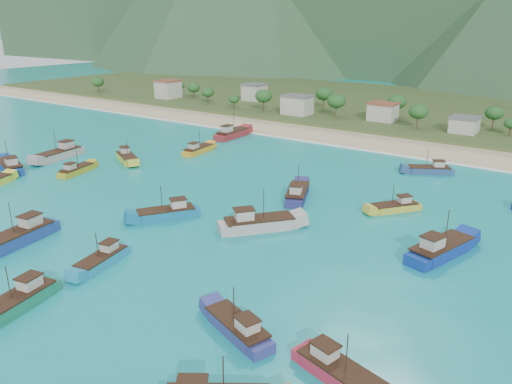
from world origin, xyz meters
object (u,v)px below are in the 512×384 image
Objects in this scene: boat_26 at (238,329)px; boat_30 at (60,155)px; boat_14 at (167,214)px; boat_8 at (76,171)px; boat_23 at (395,208)px; boat_0 at (232,134)px; boat_29 at (18,302)px; boat_22 at (20,237)px; boat_1 at (339,373)px; boat_17 at (297,194)px; boat_10 at (198,150)px; boat_16 at (102,260)px; boat_19 at (430,170)px; boat_9 at (440,250)px; boat_7 at (10,167)px; boat_24 at (258,224)px; boat_3 at (127,158)px.

boat_26 is 86.37m from boat_30.
boat_8 is at bearing 21.93° from boat_14.
boat_23 is 81.47m from boat_30.
boat_0 is 93.40m from boat_29.
boat_1 is at bearing 171.04° from boat_22.
boat_17 is at bearing 3.00° from boat_8.
boat_8 is 56.15m from boat_29.
boat_23 is (30.85, 25.93, -0.18)m from boat_14.
boat_10 reaches higher than boat_26.
boat_26 reaches higher than boat_16.
boat_1 is 37.60m from boat_16.
boat_14 reaches higher than boat_8.
boat_17 is (38.62, -15.30, 0.15)m from boat_10.
boat_9 is at bearing 168.33° from boat_19.
boat_14 is 1.12× the size of boat_16.
boat_7 is at bearing -37.02° from boat_22.
boat_22 is 1.06× the size of boat_24.
boat_14 is at bearing 76.35° from boat_26.
boat_7 is 1.30× the size of boat_16.
boat_7 reaches higher than boat_17.
boat_8 is 31.04m from boat_10.
boat_0 is 0.97× the size of boat_30.
boat_16 is 0.87× the size of boat_29.
boat_30 reaches higher than boat_19.
boat_30 is at bearing -141.53° from boat_10.
boat_29 is (17.11, -10.40, -0.18)m from boat_22.
boat_10 is 1.01× the size of boat_26.
boat_3 is 70.61m from boat_19.
boat_14 is (-42.66, -12.05, -0.18)m from boat_9.
boat_16 is at bearing -79.19° from boat_1.
boat_24 is at bearing -15.99° from boat_8.
boat_17 is 1.07× the size of boat_29.
boat_22 is (18.08, -76.12, -0.06)m from boat_0.
boat_9 is 30.92m from boat_17.
boat_23 is at bearing -16.87° from boat_10.
boat_16 is 50.72m from boat_23.
boat_24 reaches higher than boat_17.
boat_24 is at bearing -118.40° from boat_1.
boat_17 reaches higher than boat_1.
boat_23 is at bearing 146.99° from boat_9.
boat_30 reaches higher than boat_26.
boat_14 is 36.18m from boat_26.
boat_0 reaches higher than boat_7.
boat_22 is 41.52m from boat_26.
boat_16 is at bearing 104.67° from boat_26.
boat_9 is at bearing 54.29° from boat_24.
boat_14 reaches higher than boat_10.
boat_19 is at bearing -162.36° from boat_30.
boat_0 is at bearing -85.69° from boat_22.
boat_3 reaches higher than boat_8.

